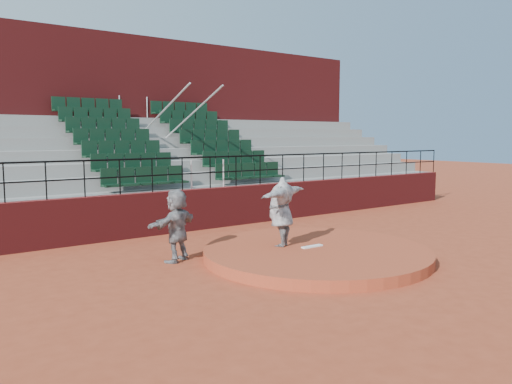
% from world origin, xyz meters
% --- Properties ---
extents(ground, '(90.00, 90.00, 0.00)m').
position_xyz_m(ground, '(0.00, 0.00, 0.00)').
color(ground, '#993C22').
rests_on(ground, ground).
extents(pitchers_mound, '(5.50, 5.50, 0.25)m').
position_xyz_m(pitchers_mound, '(0.00, 0.00, 0.12)').
color(pitchers_mound, '#A44024').
rests_on(pitchers_mound, ground).
extents(pitching_rubber, '(0.60, 0.15, 0.03)m').
position_xyz_m(pitching_rubber, '(0.00, 0.15, 0.27)').
color(pitching_rubber, white).
rests_on(pitching_rubber, pitchers_mound).
extents(boundary_wall, '(24.00, 0.30, 1.30)m').
position_xyz_m(boundary_wall, '(0.00, 5.00, 0.65)').
color(boundary_wall, maroon).
rests_on(boundary_wall, ground).
extents(wall_railing, '(24.04, 0.05, 1.03)m').
position_xyz_m(wall_railing, '(0.00, 5.00, 2.03)').
color(wall_railing, black).
rests_on(wall_railing, boundary_wall).
extents(seating_deck, '(24.00, 5.97, 4.63)m').
position_xyz_m(seating_deck, '(0.00, 8.65, 1.43)').
color(seating_deck, gray).
rests_on(seating_deck, ground).
extents(press_box_facade, '(24.00, 3.00, 7.10)m').
position_xyz_m(press_box_facade, '(0.00, 12.60, 3.55)').
color(press_box_facade, maroon).
rests_on(press_box_facade, ground).
extents(pitcher, '(2.17, 1.40, 1.73)m').
position_xyz_m(pitcher, '(-0.56, 0.68, 1.11)').
color(pitcher, black).
rests_on(pitcher, pitchers_mound).
extents(fielder, '(1.67, 1.14, 1.73)m').
position_xyz_m(fielder, '(-2.87, 1.75, 0.87)').
color(fielder, black).
rests_on(fielder, ground).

